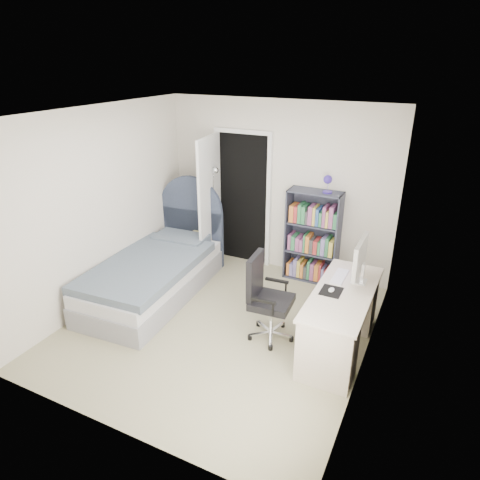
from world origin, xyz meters
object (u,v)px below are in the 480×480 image
at_px(bookcase, 313,239).
at_px(office_chair, 265,293).
at_px(bed, 157,271).
at_px(nightstand, 201,242).
at_px(desk, 341,317).
at_px(floor_lamp, 215,226).

bearing_deg(bookcase, office_chair, -92.41).
height_order(bed, office_chair, bed).
bearing_deg(nightstand, office_chair, -38.53).
distance_m(nightstand, bookcase, 1.73).
bearing_deg(bed, office_chair, -9.44).
height_order(desk, office_chair, desk).
distance_m(nightstand, office_chair, 2.08).
relative_size(nightstand, office_chair, 0.55).
height_order(bed, nightstand, bed).
distance_m(bookcase, office_chair, 1.59).
xyz_separation_m(floor_lamp, desk, (2.25, -1.23, -0.24)).
relative_size(floor_lamp, desk, 1.05).
bearing_deg(bed, desk, -3.06).
bearing_deg(bookcase, bed, -143.92).
bearing_deg(nightstand, bed, -95.33).
height_order(bookcase, office_chair, bookcase).
bearing_deg(desk, office_chair, -170.04).
distance_m(bed, nightstand, 1.01).
xyz_separation_m(bed, floor_lamp, (0.31, 1.09, 0.32)).
distance_m(bed, office_chair, 1.76).
bearing_deg(nightstand, bookcase, 9.82).
height_order(nightstand, office_chair, office_chair).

